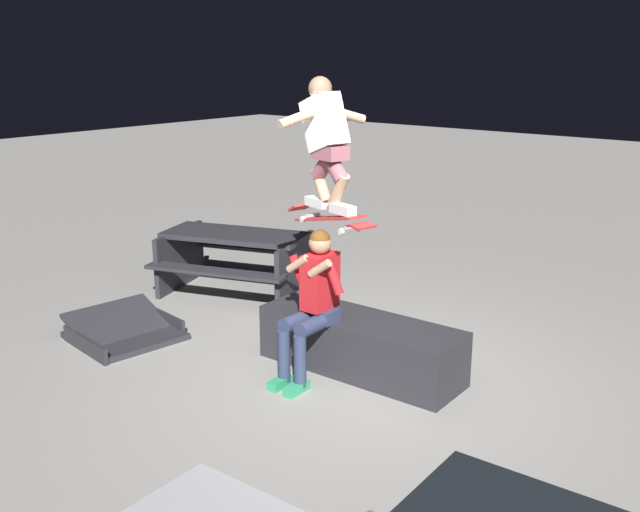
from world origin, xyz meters
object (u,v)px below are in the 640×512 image
(skater_airborne, at_px, (326,138))
(kicker_ramp, at_px, (125,333))
(person_sitting_on_ledge, at_px, (313,298))
(picnic_table_back, at_px, (236,253))
(ledge_box_main, at_px, (360,345))
(skateboard, at_px, (330,218))

(skater_airborne, height_order, kicker_ramp, skater_airborne)
(person_sitting_on_ledge, xyz_separation_m, picnic_table_back, (2.23, -1.26, -0.25))
(kicker_ramp, bearing_deg, person_sitting_on_ledge, -166.21)
(ledge_box_main, relative_size, person_sitting_on_ledge, 1.43)
(skateboard, distance_m, kicker_ramp, 2.63)
(kicker_ramp, xyz_separation_m, picnic_table_back, (0.17, -1.76, 0.44))
(ledge_box_main, xyz_separation_m, person_sitting_on_ledge, (0.26, 0.37, 0.50))
(person_sitting_on_ledge, relative_size, skater_airborne, 1.20)
(ledge_box_main, distance_m, picnic_table_back, 2.65)
(picnic_table_back, bearing_deg, skater_airborne, 154.29)
(skater_airborne, bearing_deg, person_sitting_on_ledge, 88.40)
(ledge_box_main, relative_size, skater_airborne, 1.71)
(ledge_box_main, distance_m, skateboard, 1.22)
(ledge_box_main, xyz_separation_m, picnic_table_back, (2.49, -0.89, 0.24))
(skateboard, relative_size, picnic_table_back, 0.51)
(kicker_ramp, height_order, picnic_table_back, picnic_table_back)
(skater_airborne, xyz_separation_m, kicker_ramp, (2.07, 0.69, -2.07))
(ledge_box_main, bearing_deg, picnic_table_back, -19.57)
(skateboard, distance_m, skater_airborne, 0.69)
(ledge_box_main, height_order, skateboard, skateboard)
(skater_airborne, relative_size, kicker_ramp, 1.02)
(picnic_table_back, bearing_deg, ledge_box_main, 160.43)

